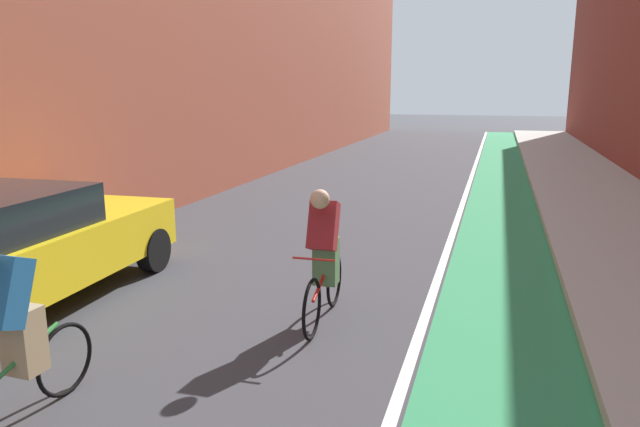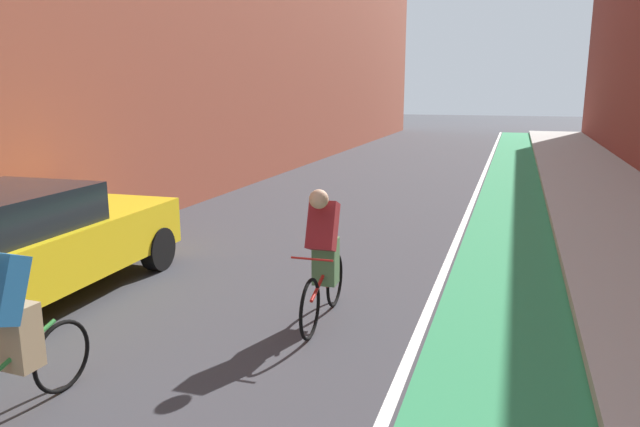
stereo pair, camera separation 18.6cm
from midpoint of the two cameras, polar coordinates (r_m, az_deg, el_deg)
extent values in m
plane|color=#38383D|center=(15.36, 7.11, 1.83)|extent=(98.61, 98.61, 0.00)
cube|color=#2D8451|center=(17.05, 18.60, 2.31)|extent=(1.60, 44.82, 0.00)
cube|color=white|center=(17.06, 15.58, 2.51)|extent=(0.12, 44.82, 0.00)
cube|color=#A8A59E|center=(17.20, 26.34, 2.00)|extent=(3.03, 44.82, 0.14)
cube|color=yellow|center=(8.22, -26.94, -3.57)|extent=(2.07, 4.80, 0.70)
cylinder|color=black|center=(10.18, -23.40, -2.47)|extent=(0.24, 0.67, 0.66)
cylinder|color=black|center=(9.19, -15.04, -3.37)|extent=(0.24, 0.67, 0.66)
torus|color=black|center=(5.89, -23.10, -12.77)|extent=(0.07, 0.67, 0.67)
cylinder|color=#338C3F|center=(5.47, -27.15, -12.55)|extent=(0.08, 0.96, 0.33)
cylinder|color=#338C3F|center=(5.56, -25.81, -11.16)|extent=(0.04, 0.12, 0.55)
cube|color=tan|center=(5.48, -26.48, -10.75)|extent=(0.29, 0.25, 0.56)
cube|color=#1E598C|center=(5.25, -27.98, -6.54)|extent=(0.33, 0.41, 0.60)
torus|color=black|center=(6.48, -0.16, -9.36)|extent=(0.06, 0.69, 0.69)
torus|color=black|center=(7.43, 2.17, -6.51)|extent=(0.06, 0.69, 0.69)
cylinder|color=red|center=(6.88, 1.10, -6.11)|extent=(0.07, 0.96, 0.33)
cylinder|color=red|center=(7.02, 1.50, -5.04)|extent=(0.04, 0.12, 0.55)
cylinder|color=red|center=(6.37, 0.04, -4.50)|extent=(0.48, 0.04, 0.02)
cube|color=#4C7247|center=(6.93, 1.33, -4.68)|extent=(0.29, 0.25, 0.56)
cube|color=maroon|center=(6.69, 1.07, -1.21)|extent=(0.33, 0.41, 0.60)
sphere|color=tan|center=(6.47, 0.71, 1.42)|extent=(0.22, 0.22, 0.22)
camera|label=1|loc=(0.09, -89.23, 0.16)|focal=32.63mm
camera|label=2|loc=(0.09, 90.77, -0.16)|focal=32.63mm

